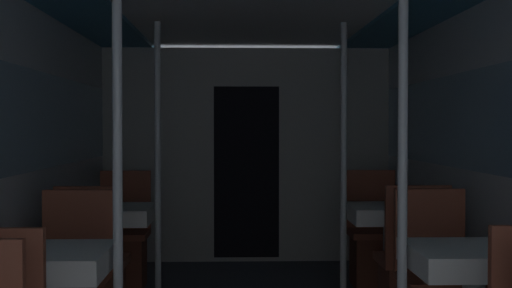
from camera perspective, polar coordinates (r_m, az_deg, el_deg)
name	(u,v)px	position (r m, az deg, el deg)	size (l,w,h in m)	color
bulkhead_far	(246,155)	(7.03, -0.77, -0.91)	(2.81, 0.09, 2.10)	#A8A8A3
dining_table_left_1	(44,273)	(3.62, -16.61, -9.90)	(0.62, 0.62, 0.74)	#4C4C51
support_pole_left_1	(118,185)	(3.48, -11.01, -3.21)	(0.05, 0.05, 2.10)	silver
dining_table_left_2	(110,222)	(5.39, -11.62, -6.14)	(0.62, 0.62, 0.74)	#4C4C51
chair_left_near_2	(94,285)	(4.84, -12.86, -10.94)	(0.42, 0.42, 0.96)	brown
chair_left_far_2	(123,252)	(6.04, -10.60, -8.46)	(0.42, 0.42, 0.96)	brown
support_pole_left_2	(158,164)	(5.30, -7.87, -1.63)	(0.05, 0.05, 2.10)	silver
dining_table_right_1	(474,271)	(3.70, 17.03, -9.66)	(0.62, 0.62, 0.74)	#4C4C51
support_pole_right_1	(402,184)	(3.54, 11.64, -3.14)	(0.05, 0.05, 2.10)	silver
dining_table_right_2	(391,221)	(5.44, 10.71, -6.07)	(0.62, 0.62, 0.74)	#4C4C51
chair_right_near_2	(411,283)	(4.90, 12.31, -10.79)	(0.42, 0.42, 0.96)	brown
chair_right_far_2	(374,250)	(6.09, 9.41, -8.38)	(0.42, 0.42, 0.96)	brown
support_pole_right_2	(344,164)	(5.34, 7.02, -1.60)	(0.05, 0.05, 2.10)	silver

